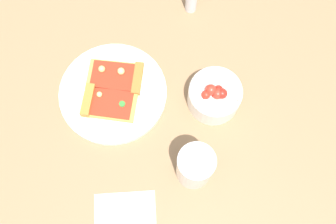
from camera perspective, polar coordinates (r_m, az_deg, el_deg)
The scene contains 6 objects.
ground_plane at distance 0.91m, azimuth -6.43°, elevation 1.58°, with size 2.40×2.40×0.00m, color #93704C.
plate at distance 0.91m, azimuth -8.09°, elevation 2.81°, with size 0.25×0.25×0.01m, color silver.
pizza_slice_near at distance 0.91m, azimuth -7.27°, elevation 5.22°, with size 0.08×0.13×0.02m.
pizza_slice_far at distance 0.89m, azimuth -9.33°, elevation 1.35°, with size 0.08×0.12×0.02m.
salad_bowl at distance 0.88m, azimuth 6.85°, elevation 2.43°, with size 0.12×0.12×0.09m.
soda_glass at distance 0.81m, azimuth 3.95°, elevation -8.12°, with size 0.08×0.08×0.12m.
Camera 1 is at (0.30, 0.14, 0.85)m, focal length 41.38 mm.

